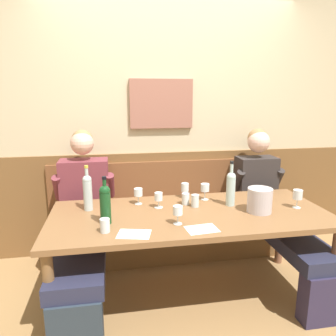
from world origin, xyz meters
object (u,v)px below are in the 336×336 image
(person_center_left_seat, at_px, (272,203))
(wine_glass_near_bucket, at_px, (159,198))
(water_tumbler_center, at_px, (186,199))
(wine_glass_mid_left, at_px, (138,193))
(water_tumbler_left, at_px, (195,201))
(wine_bottle_clear_water, at_px, (231,187))
(wine_glass_by_bottle, at_px, (178,211))
(wine_glass_right_end, at_px, (205,188))
(water_tumbler_right, at_px, (105,225))
(wine_bottle_amber_mid, at_px, (88,191))
(person_center_right_seat, at_px, (83,215))
(ice_bucket, at_px, (260,200))
(wall_bench, at_px, (173,228))
(wine_glass_center_rear, at_px, (185,188))
(dining_table, at_px, (190,222))
(wine_glass_mid_right, at_px, (298,195))
(wine_bottle_green_tall, at_px, (105,203))

(person_center_left_seat, bearing_deg, wine_glass_near_bucket, -169.92)
(water_tumbler_center, bearing_deg, wine_glass_mid_left, 169.06)
(water_tumbler_left, bearing_deg, wine_bottle_clear_water, -2.84)
(wine_glass_by_bottle, xyz_separation_m, wine_glass_right_end, (0.33, 0.48, 0.01))
(water_tumbler_right, bearing_deg, wine_bottle_amber_mid, 106.75)
(wine_glass_mid_left, xyz_separation_m, wine_glass_near_bucket, (0.15, -0.11, -0.01))
(person_center_right_seat, xyz_separation_m, ice_bucket, (1.36, -0.42, 0.19))
(person_center_right_seat, relative_size, water_tumbler_center, 14.27)
(wine_glass_mid_left, bearing_deg, wine_bottle_amber_mid, -169.97)
(water_tumbler_right, bearing_deg, person_center_right_seat, 108.46)
(wine_glass_right_end, bearing_deg, water_tumbler_right, -147.55)
(wine_glass_by_bottle, xyz_separation_m, water_tumbler_left, (0.21, 0.32, -0.04))
(wall_bench, xyz_separation_m, wine_glass_near_bucket, (-0.22, -0.57, 0.52))
(wine_bottle_clear_water, distance_m, wine_glass_mid_left, 0.75)
(wine_bottle_amber_mid, height_order, wine_glass_center_rear, wine_bottle_amber_mid)
(dining_table, height_order, wine_bottle_amber_mid, wine_bottle_amber_mid)
(water_tumbler_right, bearing_deg, wine_glass_center_rear, 42.09)
(wine_glass_center_rear, bearing_deg, person_center_left_seat, -1.23)
(wine_glass_center_rear, relative_size, wine_glass_near_bucket, 1.05)
(wine_bottle_amber_mid, height_order, water_tumbler_left, wine_bottle_amber_mid)
(dining_table, height_order, wine_glass_right_end, wine_glass_right_end)
(wine_glass_near_bucket, bearing_deg, water_tumbler_right, -135.89)
(person_center_right_seat, xyz_separation_m, water_tumbler_right, (0.20, -0.59, 0.14))
(wine_glass_mid_left, bearing_deg, wine_glass_mid_right, -14.00)
(water_tumbler_left, bearing_deg, wine_glass_center_rear, 96.97)
(water_tumbler_right, bearing_deg, wine_glass_right_end, 32.45)
(wine_bottle_clear_water, xyz_separation_m, wine_bottle_green_tall, (-0.99, -0.21, -0.00))
(person_center_right_seat, bearing_deg, wine_bottle_amber_mid, -66.65)
(wall_bench, height_order, dining_table, wall_bench)
(wall_bench, distance_m, water_tumbler_center, 0.72)
(wine_bottle_amber_mid, xyz_separation_m, wine_glass_mid_left, (0.39, 0.07, -0.06))
(person_center_right_seat, distance_m, wine_glass_by_bottle, 0.90)
(wall_bench, bearing_deg, water_tumbler_left, -83.54)
(wall_bench, bearing_deg, wine_glass_mid_right, -41.60)
(wall_bench, relative_size, water_tumbler_center, 25.64)
(person_center_right_seat, distance_m, wine_glass_mid_right, 1.75)
(person_center_left_seat, height_order, wine_glass_mid_right, person_center_left_seat)
(wine_glass_mid_right, distance_m, wine_glass_right_end, 0.74)
(dining_table, xyz_separation_m, wine_glass_mid_right, (0.86, -0.04, 0.18))
(wine_glass_by_bottle, relative_size, wine_glass_right_end, 0.94)
(dining_table, xyz_separation_m, wine_glass_right_end, (0.19, 0.28, 0.18))
(wine_glass_mid_right, xyz_separation_m, water_tumbler_right, (-1.49, -0.21, -0.06))
(wine_bottle_amber_mid, relative_size, wine_glass_mid_left, 2.68)
(wine_glass_by_bottle, height_order, wine_glass_right_end, wine_glass_right_end)
(wine_glass_center_rear, xyz_separation_m, wine_glass_near_bucket, (-0.26, -0.21, -0.00))
(wine_bottle_clear_water, relative_size, water_tumbler_center, 3.89)
(wine_bottle_amber_mid, bearing_deg, dining_table, -14.20)
(wall_bench, xyz_separation_m, water_tumbler_right, (-0.64, -0.97, 0.49))
(person_center_right_seat, height_order, water_tumbler_left, person_center_right_seat)
(wall_bench, xyz_separation_m, wine_bottle_amber_mid, (-0.77, -0.52, 0.59))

